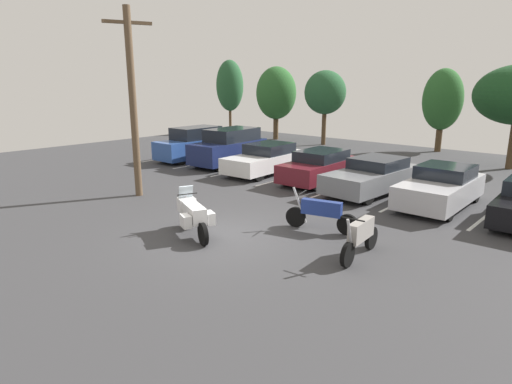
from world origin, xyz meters
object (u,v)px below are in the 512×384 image
Objects in this scene: motorcycle_second at (360,236)px; motorcycle_third at (321,213)px; car_blue at (194,144)px; car_silver at (441,187)px; car_navy at (229,147)px; car_white at (266,159)px; motorcycle_touring at (193,214)px; car_maroon at (320,167)px; utility_pole at (133,102)px; car_grey at (373,176)px.

motorcycle_second is 0.94× the size of motorcycle_third.
car_silver is (14.31, -0.39, -0.21)m from car_blue.
car_navy is 1.05× the size of car_silver.
car_navy is 3.01m from car_white.
car_blue is 2.70m from car_navy.
car_maroon reaches higher than motorcycle_touring.
utility_pole is at bearing -120.81° from car_maroon.
motorcycle_touring is 0.44× the size of car_white.
car_maroon is at bearing 123.86° from motorcycle_third.
car_white reaches higher than car_maroon.
car_navy is 0.95× the size of car_grey.
utility_pole is (2.00, -7.13, 2.74)m from car_navy.
motorcycle_touring is 11.34m from car_navy.
car_white is at bearing 117.16° from motorcycle_touring.
motorcycle_second is 0.45× the size of car_navy.
motorcycle_touring is 9.37m from car_white.
car_maroon reaches higher than motorcycle_third.
car_silver reaches higher than car_white.
motorcycle_second is at bearing 21.48° from motorcycle_touring.
car_grey is 0.69× the size of utility_pole.
car_white is 1.07× the size of car_maroon.
car_navy is (-9.86, 5.84, 0.41)m from motorcycle_third.
car_white is (-4.28, 8.34, 0.06)m from motorcycle_touring.
motorcycle_second is 6.30m from car_silver.
car_grey is at bearing -2.84° from car_navy.
car_maroon is at bearing -2.30° from car_navy.
car_blue is at bearing -175.05° from car_navy.
car_navy is 6.12m from car_maroon.
motorcycle_touring is 4.88m from motorcycle_second.
car_grey is (1.56, 8.27, 0.05)m from motorcycle_touring.
motorcycle_second is 0.43× the size of car_grey.
car_grey is at bearing -1.02° from car_blue.
utility_pole is at bearing -74.32° from car_navy.
car_grey is 10.01m from utility_pole.
car_grey is at bearing 100.93° from motorcycle_third.
motorcycle_touring is at bearing -132.15° from motorcycle_third.
car_grey reaches higher than motorcycle_second.
utility_pole reaches higher than car_white.
car_silver reaches higher than car_maroon.
motorcycle_third is 5.50m from car_grey.
motorcycle_third is 0.49× the size of car_blue.
car_silver is at bearing -3.92° from car_maroon.
car_grey is (2.71, -0.19, -0.02)m from car_maroon.
car_blue is (-14.48, 6.69, 0.33)m from motorcycle_second.
car_silver reaches higher than motorcycle_third.
car_navy is 1.04× the size of car_maroon.
car_maroon reaches higher than car_grey.
car_navy reaches higher than motorcycle_touring.
motorcycle_second is 10.99m from car_white.
motorcycle_touring is 0.43× the size of car_grey.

